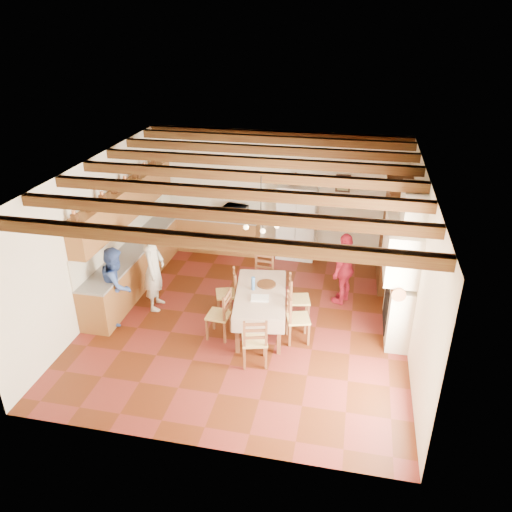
{
  "coord_description": "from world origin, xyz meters",
  "views": [
    {
      "loc": [
        1.83,
        -8.02,
        5.47
      ],
      "look_at": [
        0.1,
        0.3,
        1.25
      ],
      "focal_mm": 35.0,
      "sensor_mm": 36.0,
      "label": 1
    }
  ],
  "objects_px": {
    "hutch": "(395,235)",
    "chair_left_far": "(226,293)",
    "dining_table": "(261,296)",
    "person_woman_blue": "(117,284)",
    "person_man": "(154,269)",
    "refrigerator": "(298,221)",
    "chair_end_far": "(262,278)",
    "person_woman_red": "(345,268)",
    "chair_right_far": "(299,298)",
    "chair_left_near": "(219,314)",
    "microwave": "(235,212)",
    "chair_end_near": "(255,340)",
    "chair_right_near": "(298,317)"
  },
  "relations": [
    {
      "from": "chair_left_far",
      "to": "refrigerator",
      "type": "bearing_deg",
      "value": 142.04
    },
    {
      "from": "chair_right_far",
      "to": "person_woman_blue",
      "type": "height_order",
      "value": "person_woman_blue"
    },
    {
      "from": "dining_table",
      "to": "chair_right_near",
      "type": "distance_m",
      "value": 0.81
    },
    {
      "from": "chair_left_far",
      "to": "dining_table",
      "type": "bearing_deg",
      "value": 46.76
    },
    {
      "from": "dining_table",
      "to": "person_man",
      "type": "xyz_separation_m",
      "value": [
        -2.22,
        0.31,
        0.18
      ]
    },
    {
      "from": "chair_left_far",
      "to": "chair_end_near",
      "type": "height_order",
      "value": "same"
    },
    {
      "from": "dining_table",
      "to": "person_man",
      "type": "height_order",
      "value": "person_man"
    },
    {
      "from": "refrigerator",
      "to": "chair_end_far",
      "type": "xyz_separation_m",
      "value": [
        -0.44,
        -2.2,
        -0.43
      ]
    },
    {
      "from": "chair_end_far",
      "to": "chair_left_near",
      "type": "bearing_deg",
      "value": -102.56
    },
    {
      "from": "chair_right_near",
      "to": "person_woman_red",
      "type": "xyz_separation_m",
      "value": [
        0.74,
        1.54,
        0.28
      ]
    },
    {
      "from": "hutch",
      "to": "chair_left_far",
      "type": "relative_size",
      "value": 2.45
    },
    {
      "from": "person_woman_red",
      "to": "chair_right_far",
      "type": "bearing_deg",
      "value": -17.7
    },
    {
      "from": "chair_right_far",
      "to": "person_woman_red",
      "type": "bearing_deg",
      "value": -55.15
    },
    {
      "from": "dining_table",
      "to": "person_woman_blue",
      "type": "relative_size",
      "value": 1.23
    },
    {
      "from": "hutch",
      "to": "microwave",
      "type": "height_order",
      "value": "hutch"
    },
    {
      "from": "chair_right_near",
      "to": "microwave",
      "type": "xyz_separation_m",
      "value": [
        -2.0,
        3.42,
        0.57
      ]
    },
    {
      "from": "chair_left_near",
      "to": "chair_end_near",
      "type": "relative_size",
      "value": 1.0
    },
    {
      "from": "hutch",
      "to": "person_woman_blue",
      "type": "bearing_deg",
      "value": -155.09
    },
    {
      "from": "chair_end_near",
      "to": "person_woman_blue",
      "type": "height_order",
      "value": "person_woman_blue"
    },
    {
      "from": "person_woman_red",
      "to": "person_woman_blue",
      "type": "bearing_deg",
      "value": -45.15
    },
    {
      "from": "chair_end_far",
      "to": "person_woman_red",
      "type": "xyz_separation_m",
      "value": [
        1.66,
        0.22,
        0.28
      ]
    },
    {
      "from": "microwave",
      "to": "chair_right_near",
      "type": "bearing_deg",
      "value": -47.28
    },
    {
      "from": "hutch",
      "to": "chair_end_near",
      "type": "bearing_deg",
      "value": -126.0
    },
    {
      "from": "dining_table",
      "to": "microwave",
      "type": "height_order",
      "value": "microwave"
    },
    {
      "from": "chair_end_near",
      "to": "chair_right_far",
      "type": "bearing_deg",
      "value": -125.74
    },
    {
      "from": "chair_left_near",
      "to": "microwave",
      "type": "xyz_separation_m",
      "value": [
        -0.56,
        3.6,
        0.57
      ]
    },
    {
      "from": "chair_left_near",
      "to": "person_woman_blue",
      "type": "relative_size",
      "value": 0.63
    },
    {
      "from": "refrigerator",
      "to": "chair_right_near",
      "type": "bearing_deg",
      "value": -79.78
    },
    {
      "from": "chair_right_near",
      "to": "chair_end_far",
      "type": "relative_size",
      "value": 1.0
    },
    {
      "from": "refrigerator",
      "to": "dining_table",
      "type": "height_order",
      "value": "refrigerator"
    },
    {
      "from": "hutch",
      "to": "person_man",
      "type": "height_order",
      "value": "hutch"
    },
    {
      "from": "refrigerator",
      "to": "chair_end_near",
      "type": "distance_m",
      "value": 4.36
    },
    {
      "from": "chair_end_far",
      "to": "person_woman_red",
      "type": "relative_size",
      "value": 0.63
    },
    {
      "from": "hutch",
      "to": "chair_right_far",
      "type": "relative_size",
      "value": 2.45
    },
    {
      "from": "dining_table",
      "to": "person_woman_blue",
      "type": "xyz_separation_m",
      "value": [
        -2.74,
        -0.24,
        0.07
      ]
    },
    {
      "from": "hutch",
      "to": "refrigerator",
      "type": "bearing_deg",
      "value": 154.43
    },
    {
      "from": "chair_left_near",
      "to": "person_man",
      "type": "xyz_separation_m",
      "value": [
        -1.52,
        0.73,
        0.39
      ]
    },
    {
      "from": "hutch",
      "to": "dining_table",
      "type": "xyz_separation_m",
      "value": [
        -2.45,
        -2.26,
        -0.49
      ]
    },
    {
      "from": "chair_end_far",
      "to": "person_man",
      "type": "xyz_separation_m",
      "value": [
        -2.03,
        -0.77,
        0.39
      ]
    },
    {
      "from": "chair_end_near",
      "to": "person_man",
      "type": "xyz_separation_m",
      "value": [
        -2.33,
        1.37,
        0.39
      ]
    },
    {
      "from": "chair_right_far",
      "to": "microwave",
      "type": "distance_m",
      "value": 3.41
    },
    {
      "from": "chair_left_far",
      "to": "person_woman_blue",
      "type": "height_order",
      "value": "person_woman_blue"
    },
    {
      "from": "refrigerator",
      "to": "person_man",
      "type": "xyz_separation_m",
      "value": [
        -2.47,
        -2.96,
        -0.04
      ]
    },
    {
      "from": "chair_left_near",
      "to": "chair_right_far",
      "type": "bearing_deg",
      "value": 125.41
    },
    {
      "from": "dining_table",
      "to": "chair_left_far",
      "type": "relative_size",
      "value": 1.96
    },
    {
      "from": "person_woman_red",
      "to": "chair_end_far",
      "type": "bearing_deg",
      "value": -57.72
    },
    {
      "from": "chair_left_near",
      "to": "chair_left_far",
      "type": "relative_size",
      "value": 1.0
    },
    {
      "from": "chair_right_far",
      "to": "chair_left_near",
      "type": "bearing_deg",
      "value": 108.98
    },
    {
      "from": "refrigerator",
      "to": "chair_end_near",
      "type": "height_order",
      "value": "refrigerator"
    },
    {
      "from": "refrigerator",
      "to": "chair_end_far",
      "type": "relative_size",
      "value": 1.89
    }
  ]
}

